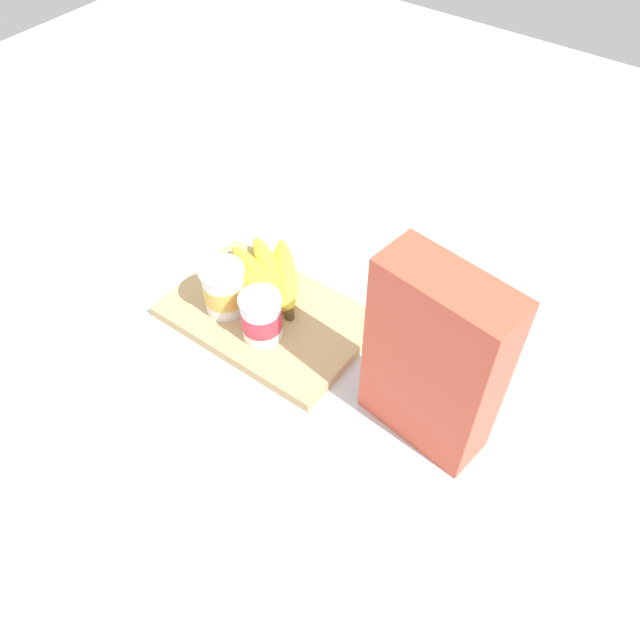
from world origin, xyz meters
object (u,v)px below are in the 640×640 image
Objects in this scene: yogurt_cup_front at (261,317)px; banana_bunch at (268,277)px; cereal_box at (434,362)px; yogurt_cup_back at (224,289)px; cutting_board at (268,316)px.

yogurt_cup_front is 0.11m from banana_bunch.
cereal_box is 1.52× the size of banana_bunch.
banana_bunch is (-0.02, -0.08, -0.02)m from yogurt_cup_back.
cereal_box is at bearing 175.32° from cutting_board.
yogurt_cup_back is 0.08m from banana_bunch.
yogurt_cup_back reaches higher than yogurt_cup_front.
yogurt_cup_back reaches higher than banana_bunch.
banana_bunch is at bearing -55.66° from yogurt_cup_front.
cutting_board is at bearing -176.74° from cereal_box.
yogurt_cup_front is at bearing 173.15° from yogurt_cup_back.
yogurt_cup_back is (0.35, 0.01, -0.08)m from cereal_box.
cutting_board is at bearing 126.68° from banana_bunch.
banana_bunch is (0.33, -0.07, -0.10)m from cereal_box.
cereal_box is 0.28m from yogurt_cup_front.
yogurt_cup_front is at bearing 124.34° from banana_bunch.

